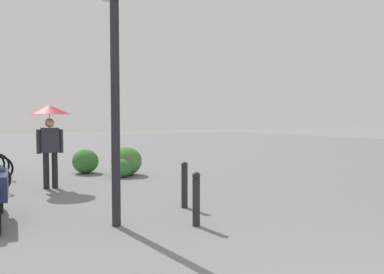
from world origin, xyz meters
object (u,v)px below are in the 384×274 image
at_px(pedestrian, 50,123).
at_px(bollard_mid, 184,184).
at_px(lamppost, 115,62).
at_px(bollard_near, 196,198).

xyz_separation_m(pedestrian, bollard_mid, (-3.44, -1.75, -1.14)).
height_order(lamppost, bollard_near, lamppost).
relative_size(pedestrian, bollard_near, 2.33).
bearing_deg(lamppost, pedestrian, 2.87).
xyz_separation_m(bollard_near, bollard_mid, (1.16, -0.47, 0.01)).
xyz_separation_m(lamppost, pedestrian, (3.92, 0.20, -1.00)).
bearing_deg(bollard_mid, lamppost, 107.09).
bearing_deg(bollard_near, pedestrian, 15.49).
distance_m(lamppost, pedestrian, 4.05).
bearing_deg(pedestrian, lamppost, -177.13).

